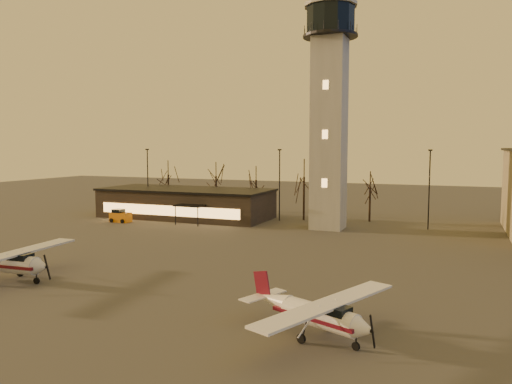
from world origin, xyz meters
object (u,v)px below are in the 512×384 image
at_px(control_tower, 329,100).
at_px(service_cart, 120,217).
at_px(cessna_rear, 11,267).
at_px(cessna_front, 322,320).
at_px(terminal, 186,203).

distance_m(control_tower, service_cart, 32.67).
bearing_deg(cessna_rear, service_cart, 107.79).
xyz_separation_m(control_tower, cessna_rear, (-16.86, -33.98, -15.17)).
xyz_separation_m(cessna_front, cessna_rear, (-25.51, 2.33, 0.10)).
xyz_separation_m(cessna_rear, service_cart, (-11.28, 28.45, -0.46)).
distance_m(control_tower, terminal, 26.24).
distance_m(control_tower, cessna_rear, 40.86).
height_order(cessna_front, cessna_rear, cessna_rear).
bearing_deg(cessna_rear, control_tower, 59.77).
bearing_deg(cessna_front, terminal, 151.06).
xyz_separation_m(terminal, cessna_front, (30.64, -38.29, -1.11)).
xyz_separation_m(control_tower, terminal, (-21.99, 1.98, -14.17)).
xyz_separation_m(control_tower, cessna_front, (8.64, -36.31, -15.28)).
relative_size(terminal, cessna_rear, 2.07).
bearing_deg(terminal, service_cart, -129.30).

